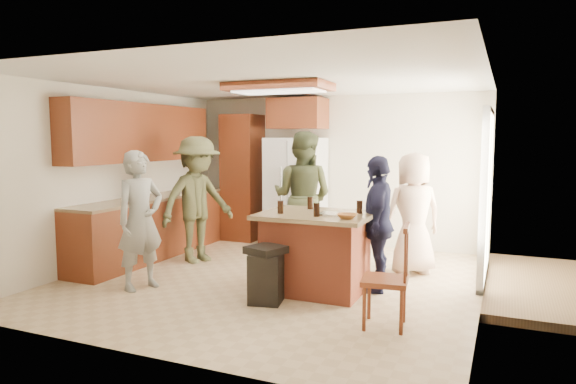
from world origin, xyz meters
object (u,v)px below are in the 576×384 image
at_px(person_behind_right, 413,213).
at_px(refrigerator, 296,192).
at_px(person_behind_left, 302,197).
at_px(trash_bin, 266,274).
at_px(person_side_right, 378,224).
at_px(person_counter, 197,200).
at_px(person_front_left, 140,220).
at_px(kitchen_island, 316,251).
at_px(spindle_chair, 387,280).

bearing_deg(person_behind_right, refrigerator, -62.65).
xyz_separation_m(person_behind_left, trash_bin, (0.35, -1.95, -0.63)).
relative_size(person_side_right, person_counter, 0.88).
xyz_separation_m(person_front_left, person_behind_right, (2.87, 1.98, -0.02)).
bearing_deg(person_front_left, person_counter, 24.05).
bearing_deg(person_behind_right, kitchen_island, 18.64).
relative_size(refrigerator, trash_bin, 2.86).
xyz_separation_m(person_front_left, person_counter, (-0.12, 1.41, 0.08)).
xyz_separation_m(person_counter, refrigerator, (0.86, 1.66, -0.01)).
height_order(trash_bin, spindle_chair, spindle_chair).
height_order(person_behind_left, kitchen_island, person_behind_left).
relative_size(person_behind_right, person_side_right, 1.01).
distance_m(person_side_right, trash_bin, 1.46).
distance_m(person_front_left, kitchen_island, 2.12).
xyz_separation_m(person_side_right, spindle_chair, (0.37, -1.14, -0.35)).
height_order(person_counter, kitchen_island, person_counter).
distance_m(refrigerator, trash_bin, 3.15).
distance_m(refrigerator, spindle_chair, 3.90).
relative_size(person_counter, kitchen_island, 1.42).
xyz_separation_m(refrigerator, kitchen_island, (1.22, -2.35, -0.43)).
bearing_deg(person_behind_left, person_side_right, 143.77).
xyz_separation_m(person_behind_right, trash_bin, (-1.26, -1.88, -0.49)).
height_order(person_front_left, person_counter, person_counter).
distance_m(person_front_left, person_side_right, 2.81).
bearing_deg(person_behind_right, person_front_left, -0.89).
height_order(person_front_left, refrigerator, refrigerator).
relative_size(person_behind_right, person_counter, 0.89).
bearing_deg(person_behind_right, person_side_right, 39.45).
xyz_separation_m(person_front_left, person_behind_left, (1.26, 2.05, 0.12)).
relative_size(person_front_left, person_counter, 0.91).
relative_size(person_front_left, person_behind_right, 1.03).
distance_m(kitchen_island, trash_bin, 0.73).
distance_m(person_front_left, person_counter, 1.42).
relative_size(person_front_left, spindle_chair, 1.66).
distance_m(person_front_left, person_behind_left, 2.41).
bearing_deg(spindle_chair, person_side_right, 107.92).
bearing_deg(kitchen_island, refrigerator, 117.48).
xyz_separation_m(person_behind_right, refrigerator, (-2.13, 1.09, 0.09)).
bearing_deg(person_behind_right, trash_bin, 20.66).
xyz_separation_m(person_behind_right, spindle_chair, (0.11, -2.07, -0.35)).
relative_size(person_front_left, trash_bin, 2.63).
xyz_separation_m(person_front_left, person_side_right, (2.61, 1.04, -0.03)).
relative_size(person_front_left, refrigerator, 0.92).
bearing_deg(person_counter, spindle_chair, -92.54).
bearing_deg(spindle_chair, person_front_left, 178.12).
relative_size(person_behind_left, person_behind_right, 1.17).
height_order(person_counter, spindle_chair, person_counter).
distance_m(person_front_left, trash_bin, 1.69).
bearing_deg(trash_bin, person_behind_right, 56.12).
bearing_deg(person_behind_left, person_behind_right, 177.86).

